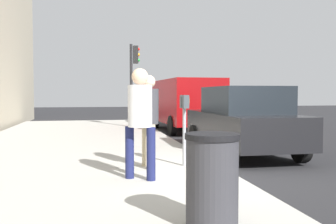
# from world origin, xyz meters

# --- Properties ---
(ground_plane) EXTENTS (80.00, 80.00, 0.00)m
(ground_plane) POSITION_xyz_m (0.00, 0.00, 0.00)
(ground_plane) COLOR #232326
(ground_plane) RESTS_ON ground
(sidewalk_slab) EXTENTS (28.00, 6.00, 0.15)m
(sidewalk_slab) POSITION_xyz_m (0.00, 3.00, 0.07)
(sidewalk_slab) COLOR #A8A59E
(sidewalk_slab) RESTS_ON ground_plane
(parking_meter) EXTENTS (0.36, 0.12, 1.41)m
(parking_meter) POSITION_xyz_m (0.38, 0.69, 1.17)
(parking_meter) COLOR gray
(parking_meter) RESTS_ON sidewalk_slab
(pedestrian_at_meter) EXTENTS (0.54, 0.39, 1.80)m
(pedestrian_at_meter) POSITION_xyz_m (0.31, 1.43, 1.22)
(pedestrian_at_meter) COLOR tan
(pedestrian_at_meter) RESTS_ON sidewalk_slab
(pedestrian_bystander) EXTENTS (0.40, 0.48, 1.86)m
(pedestrian_bystander) POSITION_xyz_m (-0.65, 1.70, 1.26)
(pedestrian_bystander) COLOR #191E4C
(pedestrian_bystander) RESTS_ON sidewalk_slab
(parked_sedan_near) EXTENTS (4.40, 1.97, 1.77)m
(parked_sedan_near) POSITION_xyz_m (2.36, -1.35, 0.89)
(parked_sedan_near) COLOR black
(parked_sedan_near) RESTS_ON ground_plane
(parked_van_far) EXTENTS (5.26, 2.24, 2.18)m
(parked_van_far) POSITION_xyz_m (8.79, -1.35, 1.26)
(parked_van_far) COLOR maroon
(parked_van_far) RESTS_ON ground_plane
(traffic_signal) EXTENTS (0.24, 0.44, 3.60)m
(traffic_signal) POSITION_xyz_m (9.53, 0.76, 2.58)
(traffic_signal) COLOR black
(traffic_signal) RESTS_ON sidewalk_slab
(trash_bin) EXTENTS (0.59, 0.59, 1.01)m
(trash_bin) POSITION_xyz_m (-3.05, 1.22, 0.66)
(trash_bin) COLOR #2D2D33
(trash_bin) RESTS_ON sidewalk_slab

